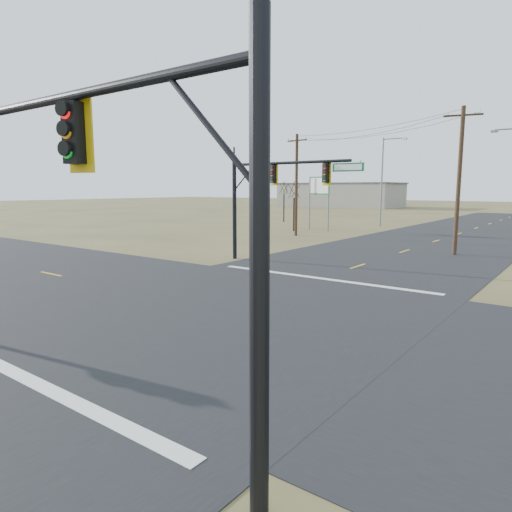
{
  "coord_description": "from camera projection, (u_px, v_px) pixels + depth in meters",
  "views": [
    {
      "loc": [
        10.9,
        -12.48,
        4.53
      ],
      "look_at": [
        0.82,
        1.0,
        2.02
      ],
      "focal_mm": 32.0,
      "sensor_mm": 36.0,
      "label": 1
    }
  ],
  "objects": [
    {
      "name": "ground",
      "position": [
        222.0,
        311.0,
        17.01
      ],
      "size": [
        320.0,
        320.0,
        0.0
      ],
      "primitive_type": "plane",
      "color": "olive",
      "rests_on": "ground"
    },
    {
      "name": "road_ew",
      "position": [
        222.0,
        310.0,
        17.01
      ],
      "size": [
        160.0,
        14.0,
        0.02
      ],
      "primitive_type": "cube",
      "color": "black",
      "rests_on": "ground"
    },
    {
      "name": "road_ns",
      "position": [
        222.0,
        310.0,
        17.01
      ],
      "size": [
        14.0,
        160.0,
        0.02
      ],
      "primitive_type": "cube",
      "color": "black",
      "rests_on": "ground"
    },
    {
      "name": "stop_bar_near",
      "position": [
        20.0,
        375.0,
        11.07
      ],
      "size": [
        12.0,
        0.4,
        0.01
      ],
      "primitive_type": "cube",
      "color": "silver",
      "rests_on": "road_ns"
    },
    {
      "name": "stop_bar_far",
      "position": [
        320.0,
        278.0,
        22.95
      ],
      "size": [
        12.0,
        0.4,
        0.01
      ],
      "primitive_type": "cube",
      "color": "silver",
      "rests_on": "road_ns"
    },
    {
      "name": "mast_arm_near",
      "position": [
        82.0,
        167.0,
        7.9
      ],
      "size": [
        10.33,
        0.51,
        6.7
      ],
      "rotation": [
        0.0,
        0.0,
        0.22
      ],
      "color": "black",
      "rests_on": "ground"
    },
    {
      "name": "mast_arm_far",
      "position": [
        275.0,
        184.0,
        27.0
      ],
      "size": [
        8.83,
        0.5,
        6.57
      ],
      "rotation": [
        0.0,
        0.0,
        -0.18
      ],
      "color": "black",
      "rests_on": "ground"
    },
    {
      "name": "utility_pole_near",
      "position": [
        459.0,
        179.0,
        30.47
      ],
      "size": [
        2.38,
        0.61,
        9.86
      ],
      "rotation": [
        0.0,
        0.0,
        0.21
      ],
      "color": "#46301E",
      "rests_on": "ground"
    },
    {
      "name": "utility_pole_far",
      "position": [
        296.0,
        184.0,
        43.11
      ],
      "size": [
        2.31,
        0.54,
        9.52
      ],
      "rotation": [
        0.0,
        0.0,
        -0.18
      ],
      "color": "#46301E",
      "rests_on": "ground"
    },
    {
      "name": "highway_sign",
      "position": [
        319.0,
        192.0,
        48.65
      ],
      "size": [
        2.94,
        1.02,
        5.74
      ],
      "rotation": [
        0.0,
        0.0,
        -0.31
      ],
      "color": "slate",
      "rests_on": "ground"
    },
    {
      "name": "streetlight_c",
      "position": [
        384.0,
        177.0,
        53.18
      ],
      "size": [
        2.89,
        0.42,
        10.31
      ],
      "rotation": [
        0.0,
        0.0,
        -0.31
      ],
      "color": "slate",
      "rests_on": "ground"
    },
    {
      "name": "bare_tree_a",
      "position": [
        294.0,
        190.0,
        47.87
      ],
      "size": [
        2.26,
        2.26,
        5.52
      ],
      "rotation": [
        0.0,
        0.0,
        -0.0
      ],
      "color": "black",
      "rests_on": "ground"
    },
    {
      "name": "bare_tree_b",
      "position": [
        284.0,
        187.0,
        60.78
      ],
      "size": [
        2.64,
        2.64,
        5.8
      ],
      "rotation": [
        0.0,
        0.0,
        -0.18
      ],
      "color": "black",
      "rests_on": "ground"
    },
    {
      "name": "warehouse_left",
      "position": [
        340.0,
        195.0,
        111.58
      ],
      "size": [
        28.0,
        14.0,
        5.5
      ],
      "primitive_type": "cube",
      "color": "gray",
      "rests_on": "ground"
    }
  ]
}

